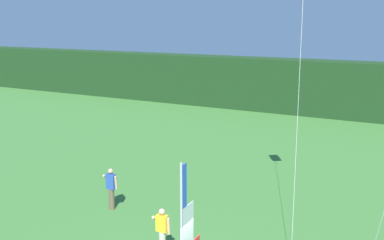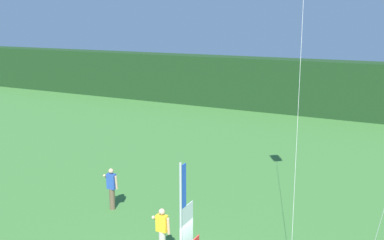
% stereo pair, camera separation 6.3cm
% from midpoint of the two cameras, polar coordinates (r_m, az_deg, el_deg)
% --- Properties ---
extents(distant_treeline, '(80.00, 2.40, 4.27)m').
position_cam_midpoint_polar(distant_treeline, '(35.68, 17.98, 3.82)').
color(distant_treeline, '#193819').
rests_on(distant_treeline, ground).
extents(person_near_banner, '(0.55, 0.48, 1.67)m').
position_cam_midpoint_polar(person_near_banner, '(14.36, -3.99, -14.17)').
color(person_near_banner, '#B7B2A3').
rests_on(person_near_banner, ground).
extents(person_mid_field, '(0.55, 0.48, 1.70)m').
position_cam_midpoint_polar(person_mid_field, '(17.92, -10.47, -8.59)').
color(person_mid_field, brown).
rests_on(person_mid_field, ground).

